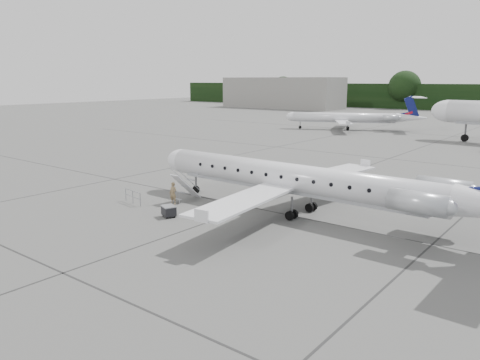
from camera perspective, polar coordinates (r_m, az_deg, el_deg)
The scene contains 8 objects.
ground at distance 30.03m, azimuth 2.55°, elevation -5.89°, with size 320.00×320.00×0.00m, color #595856.
terminal_building at distance 158.97m, azimuth 5.18°, elevation 10.55°, with size 40.00×14.00×10.00m, color slate.
main_regional_jet at distance 32.78m, azimuth 6.22°, elevation 1.98°, with size 27.68×19.93×7.10m, color silver, non-canonical shape.
airstair at distance 36.68m, azimuth -6.61°, elevation -0.82°, with size 0.85×2.42×2.22m, color silver, non-canonical shape.
passenger at distance 35.84m, azimuth -8.16°, elevation -1.61°, with size 0.62×0.41×1.69m, color olive.
safety_railing at distance 36.63m, azimuth -12.93°, elevation -2.06°, with size 2.20×0.08×1.00m, color gray, non-canonical shape.
baggage_cart at distance 32.67m, azimuth -8.68°, elevation -3.75°, with size 0.98×0.79×0.85m, color black, non-canonical shape.
bg_regional_left at distance 91.00m, azimuth 12.52°, elevation 8.01°, with size 24.21×17.43×6.35m, color silver, non-canonical shape.
Camera 1 is at (16.55, -23.27, 9.29)m, focal length 35.00 mm.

